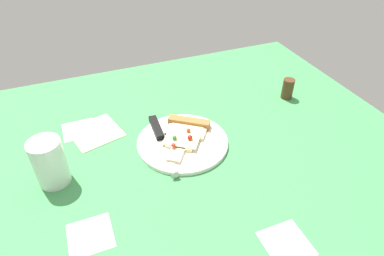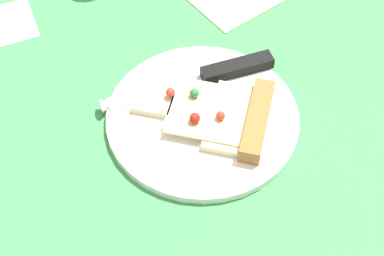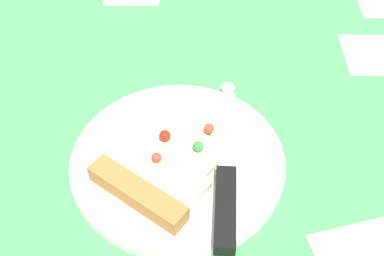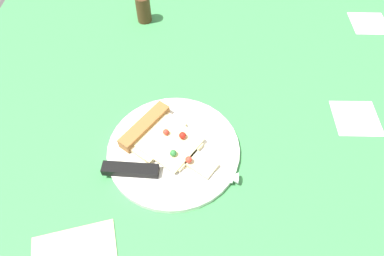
{
  "view_description": "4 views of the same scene",
  "coord_description": "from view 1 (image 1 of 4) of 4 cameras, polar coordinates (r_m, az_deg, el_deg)",
  "views": [
    {
      "loc": [
        28.99,
        58.18,
        59.78
      ],
      "look_at": [
        1.75,
        -10.15,
        2.9
      ],
      "focal_mm": 31.37,
      "sensor_mm": 36.0,
      "label": 1
    },
    {
      "loc": [
        -36.16,
        10.59,
        58.7
      ],
      "look_at": [
        2.42,
        -5.28,
        3.4
      ],
      "focal_mm": 53.65,
      "sensor_mm": 36.0,
      "label": 2
    },
    {
      "loc": [
        7.4,
        -43.54,
        45.61
      ],
      "look_at": [
        7.0,
        -4.78,
        2.83
      ],
      "focal_mm": 46.17,
      "sensor_mm": 36.0,
      "label": 3
    },
    {
      "loc": [
        38.78,
        -3.87,
        53.51
      ],
      "look_at": [
        1.72,
        -4.56,
        2.51
      ],
      "focal_mm": 31.04,
      "sensor_mm": 36.0,
      "label": 4
    }
  ],
  "objects": [
    {
      "name": "pepper_shaker",
      "position": [
        1.14,
        15.97,
        6.46
      ],
      "size": [
        3.68,
        3.68,
        6.68
      ],
      "primitive_type": "cylinder",
      "color": "#4C2D19",
      "rests_on": "ground_plane"
    },
    {
      "name": "drinking_glass",
      "position": [
        0.85,
        -23.07,
        -5.4
      ],
      "size": [
        7.54,
        7.54,
        12.0
      ],
      "primitive_type": "cylinder",
      "color": "silver",
      "rests_on": "ground_plane"
    },
    {
      "name": "ground_plane",
      "position": [
        0.89,
        3.47,
        -5.7
      ],
      "size": [
        114.6,
        114.6,
        3.0
      ],
      "color": "#3D8C4C",
      "rests_on": "ground"
    },
    {
      "name": "napkin",
      "position": [
        1.0,
        -16.1,
        -0.65
      ],
      "size": [
        15.93,
        15.93,
        0.4
      ],
      "primitive_type": "cube",
      "rotation": [
        0.0,
        0.0,
        0.26
      ],
      "color": "beige",
      "rests_on": "ground_plane"
    },
    {
      "name": "pizza_slice",
      "position": [
        0.93,
        -1.19,
        -0.82
      ],
      "size": [
        16.52,
        18.67,
        2.65
      ],
      "rotation": [
        0.0,
        0.0,
        5.66
      ],
      "color": "beige",
      "rests_on": "plate"
    },
    {
      "name": "plate",
      "position": [
        0.92,
        -1.6,
        -2.44
      ],
      "size": [
        24.78,
        24.78,
        1.14
      ],
      "primitive_type": "cylinder",
      "color": "white",
      "rests_on": "ground_plane"
    },
    {
      "name": "knife",
      "position": [
        0.92,
        -5.39,
        -1.67
      ],
      "size": [
        3.37,
        24.08,
        2.45
      ],
      "rotation": [
        0.0,
        0.0,
        6.23
      ],
      "color": "silver",
      "rests_on": "plate"
    }
  ]
}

